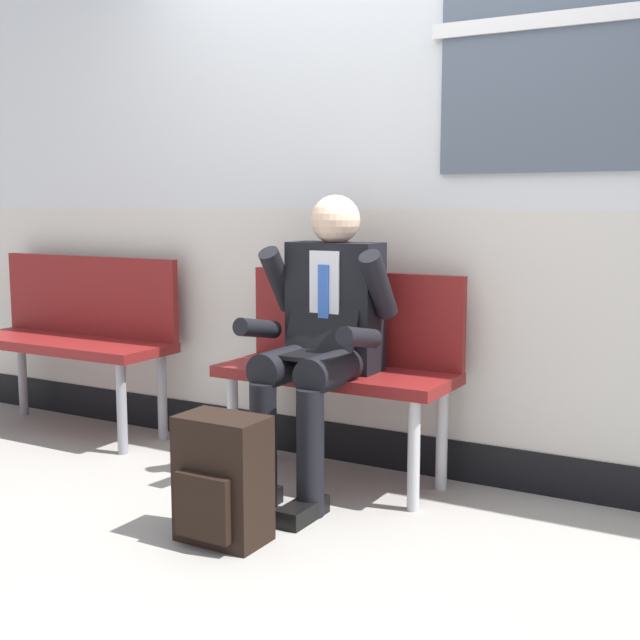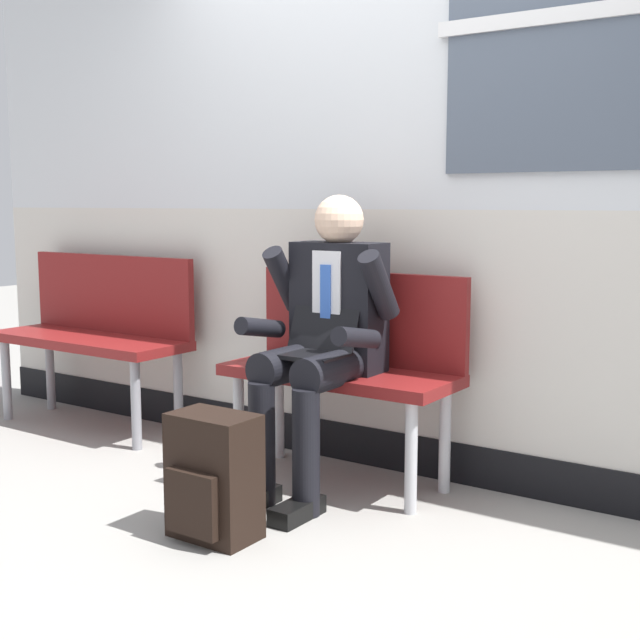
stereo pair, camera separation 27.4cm
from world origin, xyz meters
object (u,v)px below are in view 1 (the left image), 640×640
(bench_empty, at_px, (76,328))
(bench_with_person, at_px, (343,358))
(backpack, at_px, (222,480))
(person_seated, at_px, (320,335))

(bench_empty, bearing_deg, bench_with_person, -0.10)
(bench_empty, distance_m, backpack, 1.83)
(bench_empty, distance_m, person_seated, 1.65)
(bench_with_person, height_order, person_seated, person_seated)
(bench_empty, xyz_separation_m, backpack, (1.59, -0.85, -0.33))
(bench_with_person, relative_size, bench_empty, 0.86)
(bench_empty, relative_size, backpack, 2.59)
(backpack, bearing_deg, person_seated, 86.55)
(backpack, bearing_deg, bench_empty, 151.83)
(bench_empty, xyz_separation_m, person_seated, (1.63, -0.20, 0.12))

